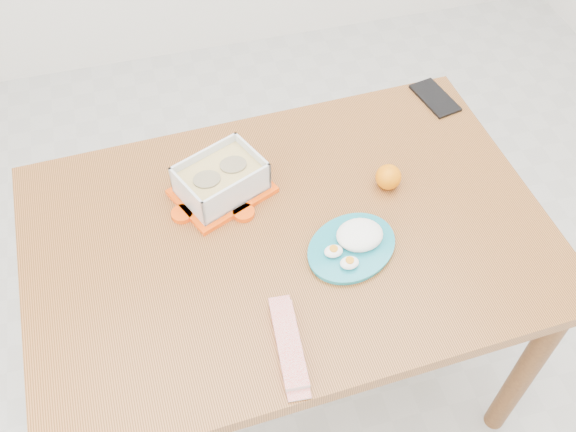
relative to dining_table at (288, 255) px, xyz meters
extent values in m
plane|color=#B7B7B2|center=(0.17, 0.04, -0.66)|extent=(3.50, 3.50, 0.00)
cube|color=#A05E2D|center=(0.00, 0.00, 0.07)|extent=(1.28, 0.88, 0.04)
cylinder|color=brown|center=(0.58, -0.33, -0.30)|extent=(0.06, 0.06, 0.71)
cylinder|color=brown|center=(-0.58, 0.33, -0.30)|extent=(0.06, 0.06, 0.71)
cylinder|color=brown|center=(0.55, 0.38, -0.30)|extent=(0.06, 0.06, 0.71)
cube|color=#FF4A07|center=(-0.13, 0.16, 0.10)|extent=(0.28, 0.25, 0.01)
cube|color=silver|center=(-0.13, 0.16, 0.15)|extent=(0.24, 0.21, 0.08)
cube|color=tan|center=(-0.13, 0.16, 0.14)|extent=(0.22, 0.19, 0.05)
cylinder|color=#877A58|center=(-0.16, 0.15, 0.16)|extent=(0.09, 0.09, 0.02)
cylinder|color=#877A58|center=(-0.09, 0.18, 0.16)|extent=(0.09, 0.09, 0.02)
sphere|color=orange|center=(0.28, 0.08, 0.13)|extent=(0.07, 0.07, 0.07)
cylinder|color=teal|center=(0.13, -0.09, 0.10)|extent=(0.30, 0.30, 0.01)
ellipsoid|color=white|center=(0.15, -0.07, 0.13)|extent=(0.14, 0.14, 0.05)
ellipsoid|color=white|center=(0.08, -0.10, 0.12)|extent=(0.06, 0.05, 0.02)
ellipsoid|color=white|center=(0.11, -0.14, 0.12)|extent=(0.06, 0.05, 0.02)
cube|color=red|center=(-0.08, -0.29, 0.10)|extent=(0.07, 0.20, 0.02)
cube|color=black|center=(0.53, 0.35, 0.10)|extent=(0.11, 0.17, 0.01)
camera|label=1|loc=(-0.25, -0.91, 1.31)|focal=40.00mm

